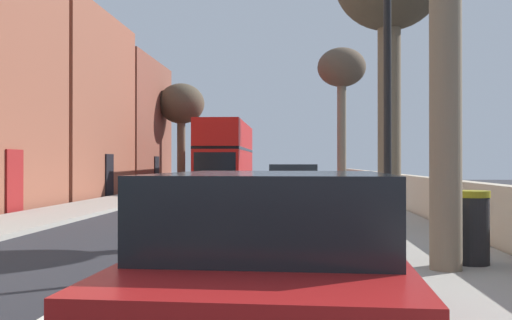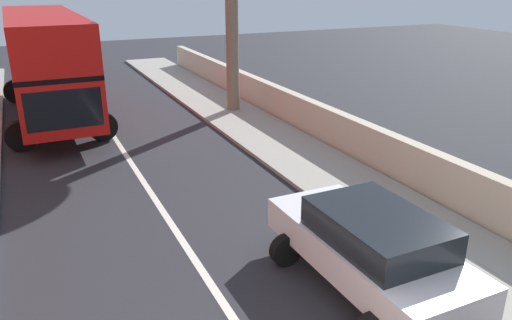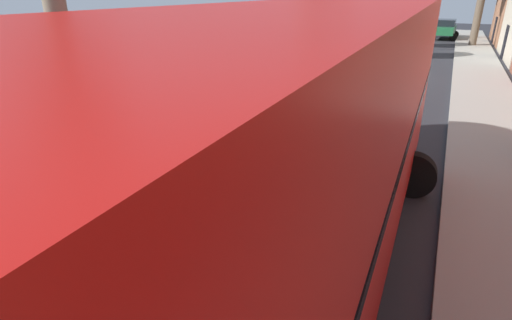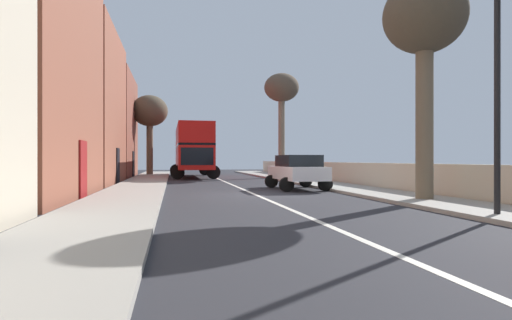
# 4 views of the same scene
# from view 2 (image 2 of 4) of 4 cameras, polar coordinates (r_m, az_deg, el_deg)

# --- Properties ---
(double_decker_bus) EXTENTS (3.65, 10.78, 4.06)m
(double_decker_bus) POSITION_cam_2_polar(r_m,az_deg,el_deg) (21.07, -22.78, 10.54)
(double_decker_bus) COLOR red
(double_decker_bus) RESTS_ON ground
(parked_car_white_right_1) EXTENTS (2.47, 4.34, 1.62)m
(parked_car_white_right_1) POSITION_cam_2_polar(r_m,az_deg,el_deg) (9.14, 12.85, -9.52)
(parked_car_white_right_1) COLOR silver
(parked_car_white_right_1) RESTS_ON ground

